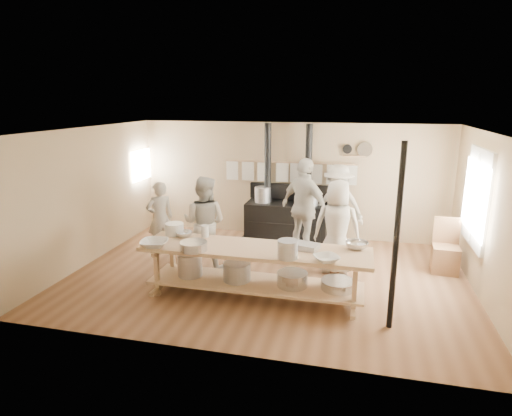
{
  "coord_description": "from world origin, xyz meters",
  "views": [
    {
      "loc": [
        1.5,
        -7.04,
        3.12
      ],
      "look_at": [
        -0.25,
        0.2,
        1.2
      ],
      "focal_mm": 30.0,
      "sensor_mm": 36.0,
      "label": 1
    }
  ],
  "objects_px": {
    "cook_left": "(204,223)",
    "roasting_pan": "(305,246)",
    "cook_right": "(305,208)",
    "cook_center": "(337,227)",
    "stove": "(286,217)",
    "chair": "(445,256)",
    "prep_table": "(254,267)",
    "cook_by_window": "(338,206)",
    "cook_far_left": "(160,218)"
  },
  "relations": [
    {
      "from": "roasting_pan",
      "to": "stove",
      "type": "bearing_deg",
      "value": 105.07
    },
    {
      "from": "cook_far_left",
      "to": "chair",
      "type": "distance_m",
      "value": 5.54
    },
    {
      "from": "stove",
      "to": "prep_table",
      "type": "distance_m",
      "value": 3.02
    },
    {
      "from": "cook_far_left",
      "to": "cook_center",
      "type": "bearing_deg",
      "value": 135.98
    },
    {
      "from": "stove",
      "to": "chair",
      "type": "bearing_deg",
      "value": -20.15
    },
    {
      "from": "cook_right",
      "to": "chair",
      "type": "relative_size",
      "value": 2.0
    },
    {
      "from": "stove",
      "to": "chair",
      "type": "relative_size",
      "value": 2.62
    },
    {
      "from": "chair",
      "to": "roasting_pan",
      "type": "distance_m",
      "value": 3.0
    },
    {
      "from": "cook_far_left",
      "to": "cook_by_window",
      "type": "bearing_deg",
      "value": 159.24
    },
    {
      "from": "prep_table",
      "to": "chair",
      "type": "relative_size",
      "value": 3.62
    },
    {
      "from": "stove",
      "to": "prep_table",
      "type": "relative_size",
      "value": 0.72
    },
    {
      "from": "stove",
      "to": "cook_far_left",
      "type": "distance_m",
      "value": 2.79
    },
    {
      "from": "cook_far_left",
      "to": "cook_left",
      "type": "bearing_deg",
      "value": 115.38
    },
    {
      "from": "cook_center",
      "to": "stove",
      "type": "bearing_deg",
      "value": -53.27
    },
    {
      "from": "roasting_pan",
      "to": "cook_center",
      "type": "bearing_deg",
      "value": 71.58
    },
    {
      "from": "cook_left",
      "to": "cook_by_window",
      "type": "xyz_separation_m",
      "value": [
        2.34,
        1.81,
        0.02
      ]
    },
    {
      "from": "chair",
      "to": "roasting_pan",
      "type": "xyz_separation_m",
      "value": [
        -2.38,
        -1.73,
        0.6
      ]
    },
    {
      "from": "prep_table",
      "to": "cook_far_left",
      "type": "bearing_deg",
      "value": 146.99
    },
    {
      "from": "prep_table",
      "to": "cook_right",
      "type": "height_order",
      "value": "cook_right"
    },
    {
      "from": "cook_right",
      "to": "chair",
      "type": "xyz_separation_m",
      "value": [
        2.64,
        -0.25,
        -0.7
      ]
    },
    {
      "from": "cook_far_left",
      "to": "roasting_pan",
      "type": "bearing_deg",
      "value": 114.25
    },
    {
      "from": "cook_left",
      "to": "roasting_pan",
      "type": "xyz_separation_m",
      "value": [
        2.0,
        -0.92,
        0.02
      ]
    },
    {
      "from": "prep_table",
      "to": "cook_right",
      "type": "relative_size",
      "value": 1.81
    },
    {
      "from": "cook_left",
      "to": "cook_far_left",
      "type": "bearing_deg",
      "value": -21.26
    },
    {
      "from": "cook_left",
      "to": "roasting_pan",
      "type": "bearing_deg",
      "value": 156.98
    },
    {
      "from": "cook_far_left",
      "to": "cook_left",
      "type": "xyz_separation_m",
      "value": [
        1.13,
        -0.48,
        0.12
      ]
    },
    {
      "from": "cook_right",
      "to": "cook_center",
      "type": "bearing_deg",
      "value": 167.36
    },
    {
      "from": "cook_center",
      "to": "cook_by_window",
      "type": "distance_m",
      "value": 1.47
    },
    {
      "from": "cook_left",
      "to": "chair",
      "type": "bearing_deg",
      "value": -167.72
    },
    {
      "from": "cook_far_left",
      "to": "roasting_pan",
      "type": "height_order",
      "value": "cook_far_left"
    },
    {
      "from": "cook_left",
      "to": "roasting_pan",
      "type": "distance_m",
      "value": 2.2
    },
    {
      "from": "prep_table",
      "to": "cook_far_left",
      "type": "height_order",
      "value": "cook_far_left"
    },
    {
      "from": "cook_far_left",
      "to": "cook_center",
      "type": "distance_m",
      "value": 3.55
    },
    {
      "from": "cook_center",
      "to": "chair",
      "type": "height_order",
      "value": "cook_center"
    },
    {
      "from": "stove",
      "to": "roasting_pan",
      "type": "relative_size",
      "value": 6.51
    },
    {
      "from": "cook_right",
      "to": "cook_by_window",
      "type": "bearing_deg",
      "value": -95.22
    },
    {
      "from": "prep_table",
      "to": "cook_by_window",
      "type": "relative_size",
      "value": 2.02
    },
    {
      "from": "cook_right",
      "to": "cook_left",
      "type": "bearing_deg",
      "value": 66.19
    },
    {
      "from": "cook_far_left",
      "to": "cook_right",
      "type": "xyz_separation_m",
      "value": [
        2.86,
        0.59,
        0.24
      ]
    },
    {
      "from": "cook_far_left",
      "to": "roasting_pan",
      "type": "xyz_separation_m",
      "value": [
        3.13,
        -1.4,
        0.14
      ]
    },
    {
      "from": "cook_right",
      "to": "chair",
      "type": "bearing_deg",
      "value": -150.97
    },
    {
      "from": "cook_right",
      "to": "roasting_pan",
      "type": "relative_size",
      "value": 4.99
    },
    {
      "from": "cook_far_left",
      "to": "cook_left",
      "type": "distance_m",
      "value": 1.24
    },
    {
      "from": "roasting_pan",
      "to": "cook_by_window",
      "type": "bearing_deg",
      "value": 82.72
    },
    {
      "from": "prep_table",
      "to": "chair",
      "type": "distance_m",
      "value": 3.67
    },
    {
      "from": "cook_far_left",
      "to": "cook_left",
      "type": "relative_size",
      "value": 0.87
    },
    {
      "from": "stove",
      "to": "cook_by_window",
      "type": "relative_size",
      "value": 1.46
    },
    {
      "from": "stove",
      "to": "prep_table",
      "type": "height_order",
      "value": "stove"
    },
    {
      "from": "cook_right",
      "to": "prep_table",
      "type": "bearing_deg",
      "value": 110.77
    },
    {
      "from": "cook_far_left",
      "to": "cook_center",
      "type": "relative_size",
      "value": 0.88
    }
  ]
}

